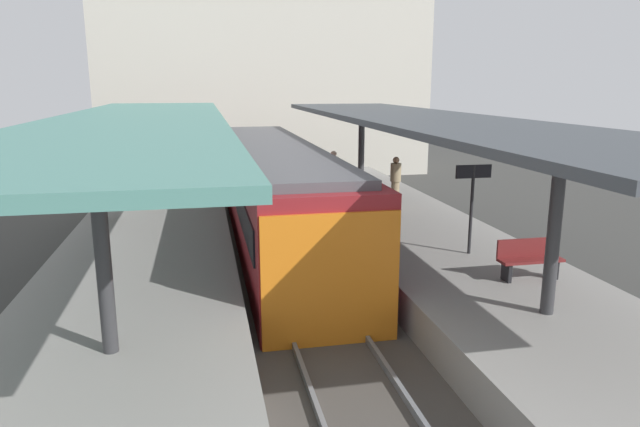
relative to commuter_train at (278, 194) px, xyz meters
name	(u,v)px	position (x,y,z in m)	size (l,w,h in m)	color
ground_plane	(298,287)	(0.00, -3.85, -1.73)	(80.00, 80.00, 0.00)	#383835
platform_left	(143,279)	(-3.80, -3.85, -1.23)	(4.40, 28.00, 1.00)	gray
platform_right	(438,260)	(3.80, -3.85, -1.23)	(4.40, 28.00, 1.00)	gray
track_ballast	(298,284)	(0.00, -3.85, -1.63)	(3.20, 28.00, 0.20)	#4C4742
rail_near_side	(270,279)	(-0.72, -3.85, -1.46)	(0.08, 28.00, 0.14)	slate
rail_far_side	(326,276)	(0.72, -3.85, -1.46)	(0.08, 28.00, 0.14)	slate
commuter_train	(278,194)	(0.00, 0.00, 0.00)	(2.78, 15.33, 3.10)	maroon
canopy_left	(138,122)	(-3.80, -2.45, 2.45)	(4.18, 21.00, 3.30)	#333335
canopy_right	(424,121)	(3.80, -2.45, 2.37)	(4.18, 21.00, 3.22)	#333335
platform_bench	(529,258)	(4.51, -6.95, -0.26)	(1.40, 0.41, 0.86)	black
platform_sign	(473,189)	(4.10, -4.98, 0.90)	(0.90, 0.08, 2.21)	#262628
passenger_near_bench	(334,174)	(2.36, 2.38, 0.18)	(0.36, 0.36, 1.75)	#386B3D
passenger_mid_platform	(99,192)	(-5.35, 0.33, 0.19)	(0.36, 0.36, 1.75)	#998460
passenger_far_end	(395,181)	(4.08, 0.55, 0.17)	(0.36, 0.36, 1.72)	#998460
station_building_backdrop	(264,77)	(1.42, 16.15, 3.77)	(18.00, 6.00, 11.00)	beige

